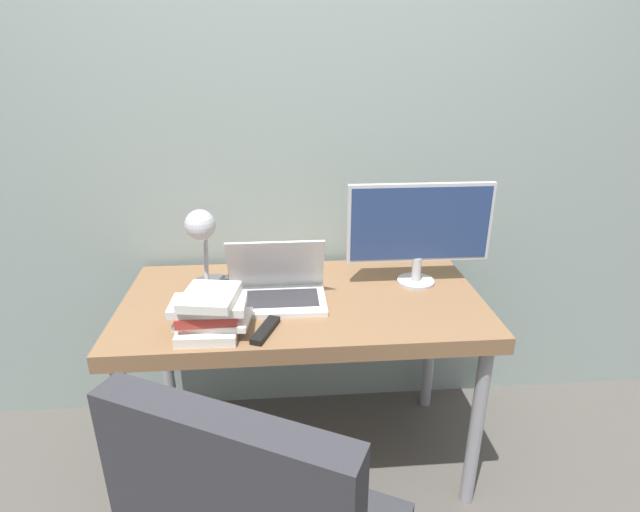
{
  "coord_description": "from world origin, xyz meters",
  "views": [
    {
      "loc": [
        -0.07,
        -1.32,
        1.6
      ],
      "look_at": [
        0.06,
        0.31,
        0.93
      ],
      "focal_mm": 28.0,
      "sensor_mm": 36.0,
      "label": 1
    }
  ],
  "objects_px": {
    "laptop": "(277,288)",
    "monitor": "(420,227)",
    "book_stack": "(209,313)",
    "desk_lamp": "(203,240)"
  },
  "relations": [
    {
      "from": "laptop",
      "to": "book_stack",
      "type": "relative_size",
      "value": 1.38
    },
    {
      "from": "laptop",
      "to": "monitor",
      "type": "height_order",
      "value": "monitor"
    },
    {
      "from": "laptop",
      "to": "monitor",
      "type": "relative_size",
      "value": 0.64
    },
    {
      "from": "monitor",
      "to": "book_stack",
      "type": "distance_m",
      "value": 0.85
    },
    {
      "from": "laptop",
      "to": "monitor",
      "type": "distance_m",
      "value": 0.59
    },
    {
      "from": "laptop",
      "to": "desk_lamp",
      "type": "relative_size",
      "value": 1.02
    },
    {
      "from": "monitor",
      "to": "book_stack",
      "type": "xyz_separation_m",
      "value": [
        -0.77,
        -0.32,
        -0.16
      ]
    },
    {
      "from": "laptop",
      "to": "book_stack",
      "type": "distance_m",
      "value": 0.3
    },
    {
      "from": "book_stack",
      "to": "laptop",
      "type": "bearing_deg",
      "value": 44.32
    },
    {
      "from": "monitor",
      "to": "book_stack",
      "type": "bearing_deg",
      "value": -157.13
    }
  ]
}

